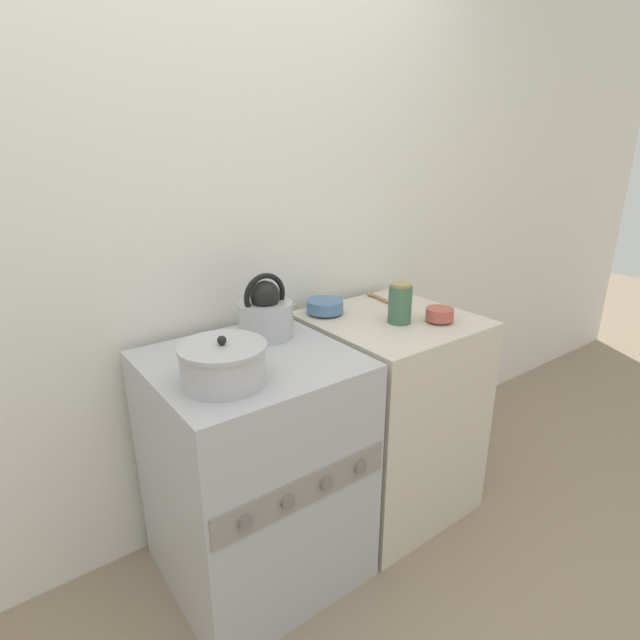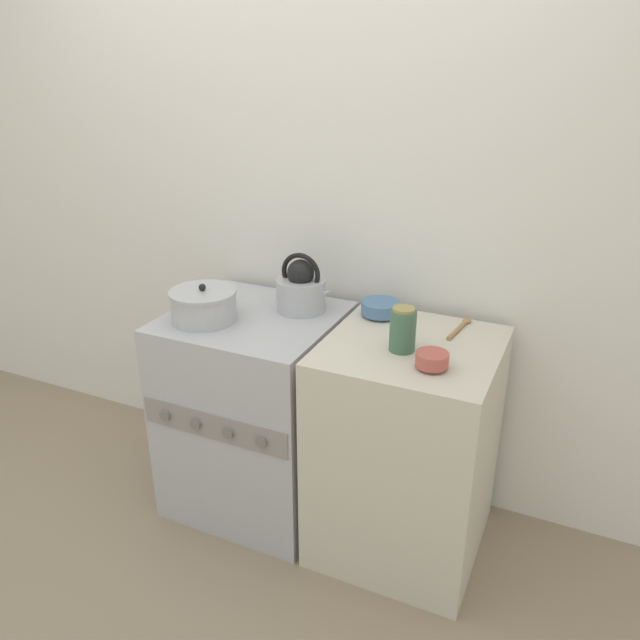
% 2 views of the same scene
% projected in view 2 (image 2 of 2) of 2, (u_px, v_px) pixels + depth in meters
% --- Properties ---
extents(ground_plane, '(12.00, 12.00, 0.00)m').
position_uv_depth(ground_plane, '(223.00, 539.00, 2.59)').
color(ground_plane, gray).
extents(wall_back, '(7.00, 0.06, 2.50)m').
position_uv_depth(wall_back, '(295.00, 206.00, 2.69)').
color(wall_back, silver).
rests_on(wall_back, ground_plane).
extents(stove, '(0.67, 0.66, 0.89)m').
position_uv_depth(stove, '(257.00, 410.00, 2.68)').
color(stove, '#B2B2B7').
rests_on(stove, ground_plane).
extents(counter, '(0.62, 0.63, 0.89)m').
position_uv_depth(counter, '(406.00, 448.00, 2.42)').
color(counter, beige).
rests_on(counter, ground_plane).
extents(kettle, '(0.25, 0.20, 0.24)m').
position_uv_depth(kettle, '(301.00, 289.00, 2.53)').
color(kettle, '#B2B2B7').
rests_on(kettle, stove).
extents(cooking_pot, '(0.26, 0.26, 0.15)m').
position_uv_depth(cooking_pot, '(204.00, 305.00, 2.44)').
color(cooking_pot, '#B2B2B7').
rests_on(cooking_pot, stove).
extents(enamel_bowl, '(0.15, 0.15, 0.06)m').
position_uv_depth(enamel_bowl, '(380.00, 308.00, 2.48)').
color(enamel_bowl, '#4C729E').
rests_on(enamel_bowl, counter).
extents(small_ceramic_bowl, '(0.11, 0.11, 0.06)m').
position_uv_depth(small_ceramic_bowl, '(432.00, 360.00, 2.07)').
color(small_ceramic_bowl, '#B75147').
rests_on(small_ceramic_bowl, counter).
extents(storage_jar, '(0.09, 0.09, 0.16)m').
position_uv_depth(storage_jar, '(403.00, 330.00, 2.18)').
color(storage_jar, '#3F664C').
rests_on(storage_jar, counter).
extents(wooden_spoon, '(0.05, 0.22, 0.02)m').
position_uv_depth(wooden_spoon, '(460.00, 327.00, 2.37)').
color(wooden_spoon, '#A37A4C').
rests_on(wooden_spoon, counter).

